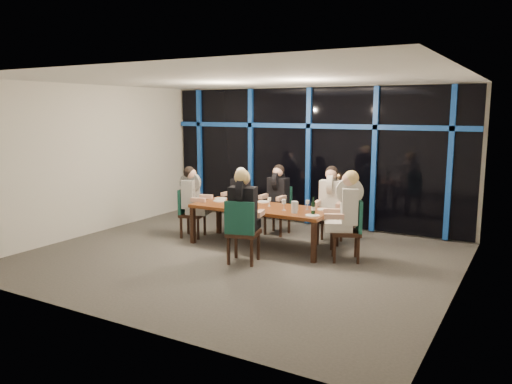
# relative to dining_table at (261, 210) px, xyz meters

# --- Properties ---
(room) EXTENTS (7.04, 7.00, 3.02)m
(room) POSITION_rel_dining_table_xyz_m (0.00, -0.80, 1.34)
(room) COLOR #56524C
(room) RESTS_ON ground
(window_wall) EXTENTS (6.86, 0.43, 2.94)m
(window_wall) POSITION_rel_dining_table_xyz_m (0.01, 2.13, 0.87)
(window_wall) COLOR black
(window_wall) RESTS_ON ground
(dining_table) EXTENTS (2.60, 1.00, 0.75)m
(dining_table) POSITION_rel_dining_table_xyz_m (0.00, 0.00, 0.00)
(dining_table) COLOR brown
(dining_table) RESTS_ON ground
(chair_far_left) EXTENTS (0.48, 0.48, 0.91)m
(chair_far_left) POSITION_rel_dining_table_xyz_m (-0.99, 0.93, -0.18)
(chair_far_left) COLOR black
(chair_far_left) RESTS_ON ground
(chair_far_mid) EXTENTS (0.46, 0.46, 0.97)m
(chair_far_mid) POSITION_rel_dining_table_xyz_m (-0.18, 1.06, -0.14)
(chair_far_mid) COLOR black
(chair_far_mid) RESTS_ON ground
(chair_far_right) EXTENTS (0.54, 0.54, 1.00)m
(chair_far_right) POSITION_rel_dining_table_xyz_m (1.00, 0.93, -0.12)
(chair_far_right) COLOR black
(chair_far_right) RESTS_ON ground
(chair_end_left) EXTENTS (0.54, 0.54, 0.96)m
(chair_end_left) POSITION_rel_dining_table_xyz_m (-1.61, -0.08, -0.15)
(chair_end_left) COLOR black
(chair_end_left) RESTS_ON ground
(chair_end_right) EXTENTS (0.64, 0.64, 1.04)m
(chair_end_right) POSITION_rel_dining_table_xyz_m (1.73, -0.01, -0.10)
(chair_end_right) COLOR black
(chair_end_right) RESTS_ON ground
(chair_near_mid) EXTENTS (0.60, 0.60, 1.06)m
(chair_near_mid) POSITION_rel_dining_table_xyz_m (0.24, -1.09, -0.09)
(chair_near_mid) COLOR black
(chair_near_mid) RESTS_ON ground
(diner_far_left) EXTENTS (0.49, 0.60, 0.88)m
(diner_far_left) POSITION_rel_dining_table_xyz_m (-1.00, 0.85, 0.19)
(diner_far_left) COLOR black
(diner_far_left) RESTS_ON ground
(diner_far_mid) EXTENTS (0.49, 0.61, 0.94)m
(diner_far_mid) POSITION_rel_dining_table_xyz_m (-0.18, 0.98, 0.24)
(diner_far_mid) COLOR black
(diner_far_mid) RESTS_ON ground
(diner_far_right) EXTENTS (0.54, 0.66, 0.97)m
(diner_far_right) POSITION_rel_dining_table_xyz_m (1.01, 0.85, 0.27)
(diner_far_right) COLOR silver
(diner_far_right) RESTS_ON ground
(diner_end_left) EXTENTS (0.65, 0.55, 0.94)m
(diner_end_left) POSITION_rel_dining_table_xyz_m (-1.53, -0.06, 0.24)
(diner_end_left) COLOR black
(diner_end_left) RESTS_ON ground
(diner_end_right) EXTENTS (0.71, 0.65, 1.01)m
(diner_end_right) POSITION_rel_dining_table_xyz_m (1.65, -0.05, 0.31)
(diner_end_right) COLOR silver
(diner_end_right) RESTS_ON ground
(diner_near_mid) EXTENTS (0.60, 0.71, 1.04)m
(diner_near_mid) POSITION_rel_dining_table_xyz_m (0.22, -1.00, 0.33)
(diner_near_mid) COLOR black
(diner_near_mid) RESTS_ON ground
(plate_far_left) EXTENTS (0.24, 0.24, 0.01)m
(plate_far_left) POSITION_rel_dining_table_xyz_m (-1.09, 0.30, 0.08)
(plate_far_left) COLOR white
(plate_far_left) RESTS_ON dining_table
(plate_far_mid) EXTENTS (0.24, 0.24, 0.01)m
(plate_far_mid) POSITION_rel_dining_table_xyz_m (-0.19, 0.41, 0.08)
(plate_far_mid) COLOR white
(plate_far_mid) RESTS_ON dining_table
(plate_far_right) EXTENTS (0.24, 0.24, 0.01)m
(plate_far_right) POSITION_rel_dining_table_xyz_m (1.11, 0.29, 0.08)
(plate_far_right) COLOR white
(plate_far_right) RESTS_ON dining_table
(plate_end_left) EXTENTS (0.24, 0.24, 0.01)m
(plate_end_left) POSITION_rel_dining_table_xyz_m (-0.98, 0.08, 0.08)
(plate_end_left) COLOR white
(plate_end_left) RESTS_ON dining_table
(plate_end_right) EXTENTS (0.24, 0.24, 0.01)m
(plate_end_right) POSITION_rel_dining_table_xyz_m (1.13, -0.28, 0.08)
(plate_end_right) COLOR white
(plate_end_right) RESTS_ON dining_table
(plate_near_mid) EXTENTS (0.24, 0.24, 0.01)m
(plate_near_mid) POSITION_rel_dining_table_xyz_m (0.09, -0.45, 0.08)
(plate_near_mid) COLOR white
(plate_near_mid) RESTS_ON dining_table
(wine_bottle) EXTENTS (0.07, 0.07, 0.31)m
(wine_bottle) POSITION_rel_dining_table_xyz_m (1.11, -0.20, 0.19)
(wine_bottle) COLOR black
(wine_bottle) RESTS_ON dining_table
(water_pitcher) EXTENTS (0.13, 0.11, 0.20)m
(water_pitcher) POSITION_rel_dining_table_xyz_m (0.77, -0.22, 0.17)
(water_pitcher) COLOR silver
(water_pitcher) RESTS_ON dining_table
(tea_light) EXTENTS (0.05, 0.05, 0.03)m
(tea_light) POSITION_rel_dining_table_xyz_m (-0.18, -0.21, 0.08)
(tea_light) COLOR #FFA54C
(tea_light) RESTS_ON dining_table
(wine_glass_a) EXTENTS (0.06, 0.06, 0.17)m
(wine_glass_a) POSITION_rel_dining_table_xyz_m (-0.35, -0.05, 0.19)
(wine_glass_a) COLOR silver
(wine_glass_a) RESTS_ON dining_table
(wine_glass_b) EXTENTS (0.06, 0.06, 0.16)m
(wine_glass_b) POSITION_rel_dining_table_xyz_m (0.10, 0.11, 0.19)
(wine_glass_b) COLOR white
(wine_glass_b) RESTS_ON dining_table
(wine_glass_c) EXTENTS (0.08, 0.08, 0.19)m
(wine_glass_c) POSITION_rel_dining_table_xyz_m (0.51, -0.11, 0.21)
(wine_glass_c) COLOR silver
(wine_glass_c) RESTS_ON dining_table
(wine_glass_d) EXTENTS (0.07, 0.07, 0.17)m
(wine_glass_d) POSITION_rel_dining_table_xyz_m (-0.60, 0.10, 0.19)
(wine_glass_d) COLOR silver
(wine_glass_d) RESTS_ON dining_table
(wine_glass_e) EXTENTS (0.06, 0.06, 0.16)m
(wine_glass_e) POSITION_rel_dining_table_xyz_m (0.83, 0.19, 0.19)
(wine_glass_e) COLOR white
(wine_glass_e) RESTS_ON dining_table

